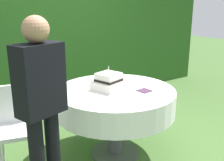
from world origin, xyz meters
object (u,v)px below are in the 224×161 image
wedding_cake (109,82)px  standing_person (41,104)px  serving_plate_near (96,79)px  garden_chair (16,121)px  serving_plate_far (138,82)px  napkin_stack (144,91)px  cake_table (115,101)px

wedding_cake → standing_person: (-0.88, -0.41, 0.07)m
serving_plate_near → garden_chair: (-1.01, -0.14, -0.25)m
wedding_cake → serving_plate_far: wedding_cake is taller
serving_plate_far → garden_chair: 1.41m
serving_plate_far → napkin_stack: 0.32m
serving_plate_far → cake_table: bearing=-169.6°
wedding_cake → napkin_stack: (0.28, -0.26, -0.08)m
wedding_cake → serving_plate_far: 0.43m
cake_table → wedding_cake: bearing=144.0°
napkin_stack → garden_chair: (-1.23, 0.53, -0.24)m
serving_plate_near → standing_person: standing_person is taller
wedding_cake → garden_chair: wedding_cake is taller
serving_plate_far → napkin_stack: (-0.14, -0.29, -0.00)m
serving_plate_near → napkin_stack: bearing=-72.2°
wedding_cake → serving_plate_far: size_ratio=2.65×
cake_table → napkin_stack: size_ratio=10.09×
serving_plate_far → napkin_stack: serving_plate_far is taller
standing_person → wedding_cake: bearing=25.0°
cake_table → napkin_stack: 0.34m
cake_table → serving_plate_far: size_ratio=9.51×
cake_table → standing_person: size_ratio=0.81×
garden_chair → cake_table: bearing=-17.3°
serving_plate_far → garden_chair: size_ratio=0.15×
serving_plate_far → standing_person: standing_person is taller
serving_plate_far → wedding_cake: bearing=-176.7°
napkin_stack → wedding_cake: bearing=137.5°
napkin_stack → garden_chair: garden_chair is taller
serving_plate_far → standing_person: size_ratio=0.09×
cake_table → serving_plate_far: serving_plate_far is taller
cake_table → serving_plate_far: 0.40m
napkin_stack → standing_person: standing_person is taller
cake_table → garden_chair: garden_chair is taller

